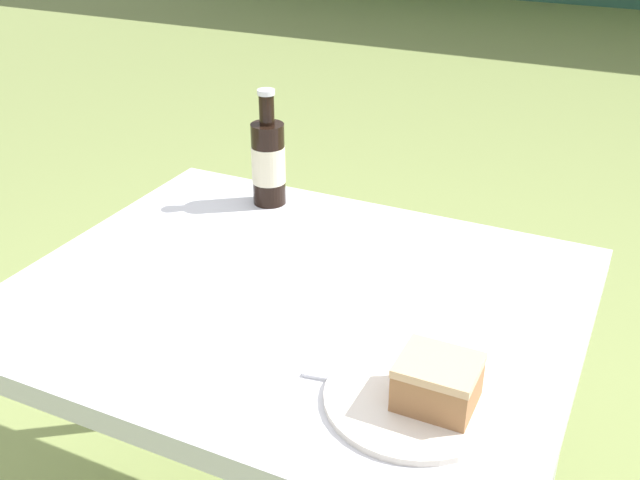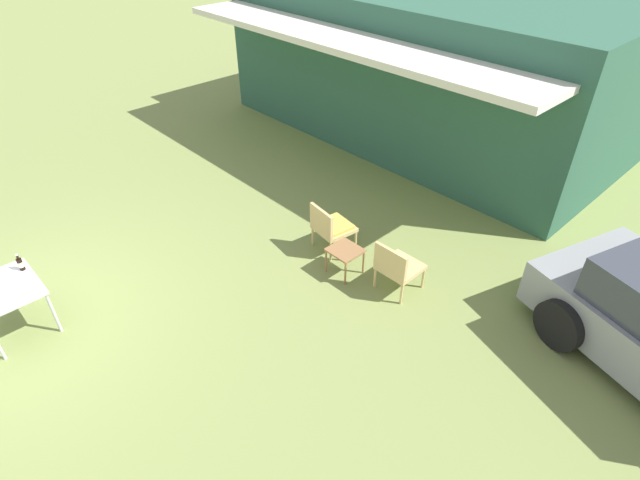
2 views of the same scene
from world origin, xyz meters
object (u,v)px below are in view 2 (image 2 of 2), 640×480
at_px(wicker_chair_cushioned, 331,226).
at_px(patio_table, 6,291).
at_px(wicker_chair_plain, 397,266).
at_px(cola_bottle_near, 21,264).
at_px(garden_side_table, 345,253).

relative_size(wicker_chair_cushioned, patio_table, 0.86).
bearing_deg(wicker_chair_plain, cola_bottle_near, 50.52).
bearing_deg(patio_table, cola_bottle_near, 125.51).
relative_size(wicker_chair_plain, cola_bottle_near, 3.32).
bearing_deg(cola_bottle_near, wicker_chair_cushioned, 65.33).
height_order(garden_side_table, patio_table, patio_table).
distance_m(wicker_chair_plain, patio_table, 5.11).
relative_size(wicker_chair_cushioned, wicker_chair_plain, 1.00).
bearing_deg(garden_side_table, cola_bottle_near, -122.96).
bearing_deg(cola_bottle_near, wicker_chair_plain, 51.02).
bearing_deg(garden_side_table, wicker_chair_cushioned, 155.08).
bearing_deg(wicker_chair_cushioned, wicker_chair_plain, -173.23).
xyz_separation_m(wicker_chair_cushioned, garden_side_table, (0.57, -0.26, -0.07)).
xyz_separation_m(wicker_chair_plain, cola_bottle_near, (-3.14, -3.89, 0.34)).
distance_m(wicker_chair_cushioned, garden_side_table, 0.63).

